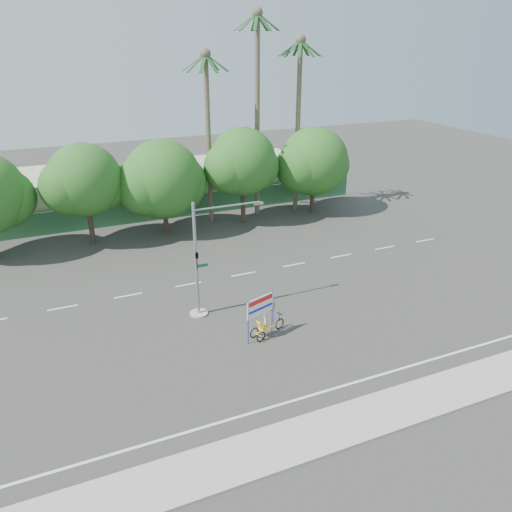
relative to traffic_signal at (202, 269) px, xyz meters
name	(u,v)px	position (x,y,z in m)	size (l,w,h in m)	color
ground	(264,339)	(2.20, -3.98, -2.92)	(120.00, 120.00, 0.00)	#33302D
sidewalk_near	(335,428)	(2.20, -11.48, -2.86)	(50.00, 2.40, 0.12)	gray
fence	(167,208)	(2.20, 17.52, -1.92)	(38.00, 0.08, 2.00)	#336B3D
building_left	(46,197)	(-7.80, 22.02, -0.92)	(12.00, 8.00, 4.00)	#C1B699
building_right	(232,178)	(10.20, 22.02, -1.12)	(14.00, 8.00, 3.60)	#C1B699
tree_left	(84,182)	(-4.85, 14.02, 2.14)	(6.66, 5.60, 8.07)	#473828
tree_center	(162,182)	(1.14, 14.02, 1.55)	(7.62, 6.40, 7.85)	#473828
tree_right	(242,164)	(8.15, 14.02, 2.32)	(6.90, 5.80, 8.36)	#473828
tree_far_right	(313,163)	(15.15, 14.02, 1.73)	(7.38, 6.20, 7.94)	#473828
palm_tall	(257,98)	(10.20, 15.52, 7.55)	(3.73, 3.79, 17.45)	#70604C
palm_mid	(298,108)	(14.20, 15.52, 6.48)	(3.73, 3.79, 15.45)	#70604C
palm_short	(208,120)	(5.70, 15.52, 5.94)	(3.73, 3.79, 14.45)	#70604C
traffic_signal	(202,269)	(0.00, 0.00, 0.00)	(4.72, 1.10, 7.00)	gray
trike_billboard	(264,319)	(2.31, -3.72, -1.83)	(2.62, 1.15, 2.69)	black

